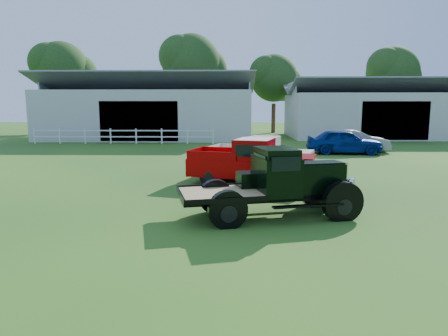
# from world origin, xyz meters

# --- Properties ---
(ground) EXTENTS (120.00, 120.00, 0.00)m
(ground) POSITION_xyz_m (0.00, 0.00, 0.00)
(ground) COLOR #26481C
(shed_left) EXTENTS (18.80, 10.20, 5.60)m
(shed_left) POSITION_xyz_m (-7.00, 26.00, 2.80)
(shed_left) COLOR #A7A7A7
(shed_left) RESTS_ON ground
(shed_right) EXTENTS (16.80, 9.20, 5.20)m
(shed_right) POSITION_xyz_m (14.00, 27.00, 2.60)
(shed_right) COLOR #A7A7A7
(shed_right) RESTS_ON ground
(fence_rail) EXTENTS (14.20, 0.16, 1.20)m
(fence_rail) POSITION_xyz_m (-8.00, 20.00, 0.60)
(fence_rail) COLOR white
(fence_rail) RESTS_ON ground
(tree_a) EXTENTS (6.30, 6.30, 10.50)m
(tree_a) POSITION_xyz_m (-18.00, 33.00, 5.25)
(tree_a) COLOR black
(tree_a) RESTS_ON ground
(tree_b) EXTENTS (6.90, 6.90, 11.50)m
(tree_b) POSITION_xyz_m (-4.00, 34.00, 5.75)
(tree_b) COLOR black
(tree_b) RESTS_ON ground
(tree_c) EXTENTS (5.40, 5.40, 9.00)m
(tree_c) POSITION_xyz_m (5.00, 33.00, 4.50)
(tree_c) COLOR black
(tree_c) RESTS_ON ground
(tree_d) EXTENTS (6.00, 6.00, 10.00)m
(tree_d) POSITION_xyz_m (18.00, 34.00, 5.00)
(tree_d) COLOR black
(tree_d) RESTS_ON ground
(vintage_flatbed) EXTENTS (4.97, 2.90, 1.85)m
(vintage_flatbed) POSITION_xyz_m (1.52, -0.49, 0.92)
(vintage_flatbed) COLOR black
(vintage_flatbed) RESTS_ON ground
(red_pickup) EXTENTS (5.13, 3.10, 1.75)m
(red_pickup) POSITION_xyz_m (1.19, 3.90, 0.88)
(red_pickup) COLOR #A90003
(red_pickup) RESTS_ON ground
(white_pickup) EXTENTS (4.76, 3.07, 1.63)m
(white_pickup) POSITION_xyz_m (1.66, 5.86, 0.82)
(white_pickup) COLOR #C1BB99
(white_pickup) RESTS_ON ground
(misc_car_blue) EXTENTS (4.60, 2.14, 1.52)m
(misc_car_blue) POSITION_xyz_m (7.35, 13.67, 0.76)
(misc_car_blue) COLOR navy
(misc_car_blue) RESTS_ON ground
(misc_car_grey) EXTENTS (4.34, 1.96, 1.38)m
(misc_car_grey) POSITION_xyz_m (8.39, 14.83, 0.69)
(misc_car_grey) COLOR gray
(misc_car_grey) RESTS_ON ground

